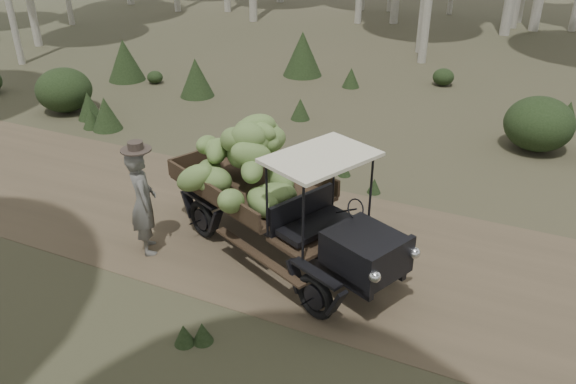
# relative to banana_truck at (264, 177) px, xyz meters

# --- Properties ---
(ground) EXTENTS (120.00, 120.00, 0.00)m
(ground) POSITION_rel_banana_truck_xyz_m (0.45, 0.34, -1.25)
(ground) COLOR #473D2B
(ground) RESTS_ON ground
(dirt_track) EXTENTS (70.00, 4.00, 0.01)m
(dirt_track) POSITION_rel_banana_truck_xyz_m (0.45, 0.34, -1.24)
(dirt_track) COLOR brown
(dirt_track) RESTS_ON ground
(banana_truck) EXTENTS (4.47, 3.02, 2.14)m
(banana_truck) POSITION_rel_banana_truck_xyz_m (0.00, 0.00, 0.00)
(banana_truck) COLOR black
(banana_truck) RESTS_ON ground
(farmer) EXTENTS (0.74, 0.75, 1.90)m
(farmer) POSITION_rel_banana_truck_xyz_m (-1.66, -0.91, -0.35)
(farmer) COLOR #5B5953
(farmer) RESTS_ON ground
(undergrowth) EXTENTS (24.13, 18.92, 1.39)m
(undergrowth) POSITION_rel_banana_truck_xyz_m (-0.92, 2.11, -0.72)
(undergrowth) COLOR #233319
(undergrowth) RESTS_ON ground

